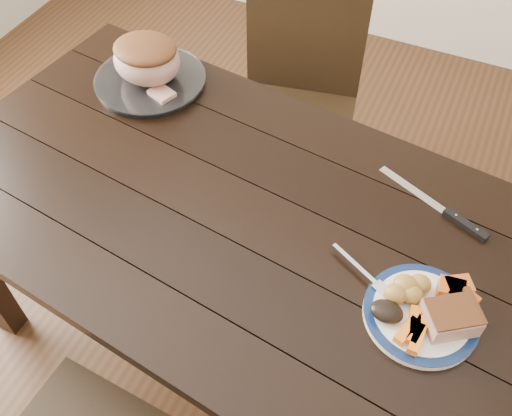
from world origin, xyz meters
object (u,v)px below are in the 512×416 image
at_px(dinner_plate, 421,314).
at_px(roast_joint, 147,61).
at_px(fork, 366,274).
at_px(chair_far, 298,94).
at_px(dining_table, 232,227).
at_px(serving_platter, 151,81).
at_px(carving_knife, 452,215).
at_px(pork_slice, 451,318).

xyz_separation_m(dinner_plate, roast_joint, (-0.94, 0.44, 0.07)).
height_order(dinner_plate, fork, fork).
relative_size(chair_far, roast_joint, 4.59).
bearing_deg(chair_far, dining_table, 86.44).
height_order(dining_table, serving_platter, serving_platter).
bearing_deg(dinner_plate, dining_table, 167.95).
bearing_deg(dining_table, serving_platter, 142.66).
relative_size(chair_far, serving_platter, 2.85).
height_order(dinner_plate, carving_knife, dinner_plate).
bearing_deg(chair_far, carving_knife, 126.97).
xyz_separation_m(serving_platter, pork_slice, (1.00, -0.44, 0.04)).
bearing_deg(fork, serving_platter, -179.48).
relative_size(pork_slice, carving_knife, 0.35).
xyz_separation_m(dining_table, pork_slice, (0.57, -0.11, 0.14)).
bearing_deg(dinner_plate, pork_slice, -4.76).
distance_m(pork_slice, fork, 0.20).
bearing_deg(serving_platter, pork_slice, -23.97).
bearing_deg(serving_platter, dinner_plate, -24.97).
relative_size(serving_platter, roast_joint, 1.61).
bearing_deg(roast_joint, dining_table, -37.34).
bearing_deg(pork_slice, roast_joint, 156.03).
distance_m(dining_table, chair_far, 0.76).
distance_m(dining_table, serving_platter, 0.55).
bearing_deg(pork_slice, serving_platter, 156.03).
height_order(dining_table, roast_joint, roast_joint).
height_order(dinner_plate, roast_joint, roast_joint).
relative_size(roast_joint, carving_knife, 0.67).
xyz_separation_m(chair_far, carving_knife, (0.61, -0.54, 0.23)).
height_order(pork_slice, carving_knife, pork_slice).
relative_size(serving_platter, pork_slice, 3.10).
xyz_separation_m(pork_slice, fork, (-0.19, 0.04, -0.02)).
height_order(pork_slice, roast_joint, roast_joint).
height_order(dining_table, chair_far, chair_far).
bearing_deg(chair_far, pork_slice, 116.68).
height_order(roast_joint, carving_knife, roast_joint).
bearing_deg(fork, dining_table, -163.58).
bearing_deg(pork_slice, carving_knife, 100.17).
distance_m(serving_platter, fork, 0.90).
xyz_separation_m(dinner_plate, pork_slice, (0.06, -0.00, 0.04)).
xyz_separation_m(dinner_plate, fork, (-0.14, 0.04, 0.01)).
distance_m(pork_slice, roast_joint, 1.09).
bearing_deg(chair_far, serving_platter, 39.28).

